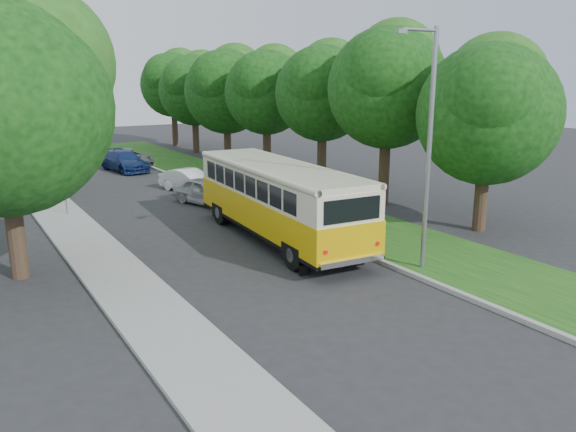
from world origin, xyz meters
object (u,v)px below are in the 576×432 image
car_blue (125,161)px  car_grey (129,157)px  lamppost_far (40,123)px  vintage_bus (278,202)px  car_white (189,180)px  car_silver (206,191)px  lamppost_near (427,143)px

car_blue → car_grey: size_ratio=1.07×
lamppost_far → vintage_bus: 14.62m
lamppost_far → car_white: (7.44, -1.46, -3.47)m
car_white → lamppost_far: bearing=148.2°
vintage_bus → car_silver: 7.63m
car_silver → vintage_bus: bearing=-108.5°
lamppost_near → car_blue: (-2.58, 26.14, -3.67)m
lamppost_near → vintage_bus: size_ratio=0.75×
car_white → car_blue: car_blue is taller
vintage_bus → car_grey: size_ratio=2.34×
lamppost_far → car_blue: (6.33, 7.64, -3.41)m
car_silver → car_blue: size_ratio=0.83×
car_white → car_grey: 11.22m
lamppost_far → car_blue: 10.49m
car_silver → car_blue: bearing=75.4°
lamppost_near → car_white: size_ratio=2.06×
car_blue → car_grey: 2.32m
car_white → car_grey: car_white is taller
car_grey → car_silver: bearing=-104.5°
lamppost_far → car_silver: 9.26m
lamppost_far → vintage_bus: (6.70, -12.74, -2.53)m
car_blue → car_silver: bearing=-95.9°
lamppost_near → car_blue: 26.52m
vintage_bus → car_blue: size_ratio=2.20×
lamppost_near → lamppost_far: size_ratio=1.07×
lamppost_near → car_grey: (-1.63, 28.26, -3.74)m
car_blue → car_grey: car_blue is taller
lamppost_far → vintage_bus: lamppost_far is taller
lamppost_far → car_blue: lamppost_far is taller
car_silver → car_blue: 12.82m
car_blue → car_grey: (0.95, 2.12, -0.07)m
lamppost_far → car_blue: bearing=50.4°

